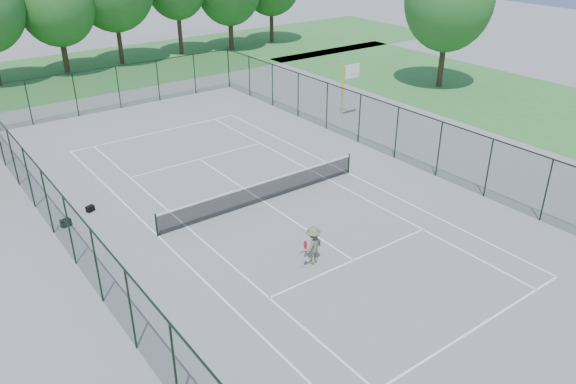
% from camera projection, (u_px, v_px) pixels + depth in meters
% --- Properties ---
extents(ground, '(140.00, 140.00, 0.00)m').
position_uv_depth(ground, '(263.00, 201.00, 27.05)').
color(ground, gray).
rests_on(ground, ground).
extents(grass_far, '(80.00, 16.00, 0.01)m').
position_uv_depth(grass_far, '(68.00, 73.00, 48.62)').
color(grass_far, '#387D36').
rests_on(grass_far, ground).
extents(grass_side, '(14.00, 40.00, 0.01)m').
position_uv_depth(grass_side, '(494.00, 95.00, 42.72)').
color(grass_side, '#387D36').
rests_on(grass_side, ground).
extents(court_lines, '(11.05, 23.85, 0.01)m').
position_uv_depth(court_lines, '(263.00, 201.00, 27.05)').
color(court_lines, white).
rests_on(court_lines, ground).
extents(tennis_net, '(11.08, 0.08, 1.10)m').
position_uv_depth(tennis_net, '(263.00, 191.00, 26.80)').
color(tennis_net, black).
rests_on(tennis_net, ground).
extents(fence_enclosure, '(18.05, 36.05, 3.02)m').
position_uv_depth(fence_enclosure, '(263.00, 172.00, 26.36)').
color(fence_enclosure, '#1C3923').
rests_on(fence_enclosure, ground).
extents(tree_line_far, '(39.40, 6.40, 9.70)m').
position_uv_depth(tree_line_far, '(56.00, 1.00, 45.95)').
color(tree_line_far, '#3D2A1D').
rests_on(tree_line_far, ground).
extents(basketball_goal, '(1.20, 1.43, 3.65)m').
position_uv_depth(basketball_goal, '(348.00, 79.00, 37.23)').
color(basketball_goal, yellow).
rests_on(basketball_goal, ground).
extents(sports_bag_a, '(0.47, 0.33, 0.35)m').
position_uv_depth(sports_bag_a, '(66.00, 223.00, 24.83)').
color(sports_bag_a, black).
rests_on(sports_bag_a, ground).
extents(sports_bag_b, '(0.42, 0.34, 0.29)m').
position_uv_depth(sports_bag_b, '(90.00, 209.00, 26.08)').
color(sports_bag_b, black).
rests_on(sports_bag_b, ground).
extents(tennis_player, '(1.86, 0.91, 1.60)m').
position_uv_depth(tennis_player, '(313.00, 245.00, 21.95)').
color(tennis_player, '#5F6345').
rests_on(tennis_player, ground).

